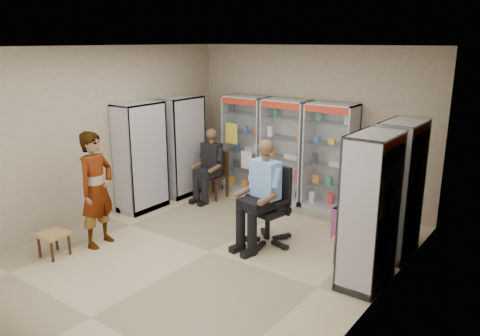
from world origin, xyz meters
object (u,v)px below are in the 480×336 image
Objects in this scene: wooden_chair at (214,175)px; pink_trunk at (354,224)px; cabinet_back_left at (246,144)px; cabinet_left_near at (141,157)px; cabinet_back_right at (330,158)px; office_chair at (268,206)px; seated_shopkeeper at (266,196)px; cabinet_right_near at (370,211)px; woven_stool_b at (54,244)px; cabinet_back_mid at (285,151)px; cabinet_right_far at (398,189)px; standing_man at (97,189)px; woven_stool_a at (352,252)px; cabinet_left_far at (182,147)px.

pink_trunk is at bearing -4.87° from wooden_chair.
cabinet_back_left and cabinet_left_near have the same top height.
office_chair is at bearing -92.55° from cabinet_back_right.
seated_shopkeeper is (-0.09, -2.00, -0.22)m from cabinet_back_right.
cabinet_right_near reaches higher than woven_stool_b.
office_chair is at bearing 99.91° from seated_shopkeeper.
cabinet_back_left is at bearing 57.72° from cabinet_right_near.
cabinet_back_mid is 2.16m from office_chair.
standing_man is at bearing 122.25° from cabinet_right_far.
cabinet_back_right is at bearing 97.42° from seated_shopkeeper.
woven_stool_a is (1.30, -1.89, -0.79)m from cabinet_back_right.
cabinet_back_right reaches higher than office_chair.
cabinet_back_mid is at bearing 49.16° from cabinet_right_near.
standing_man is (0.20, 0.67, 0.71)m from woven_stool_b.
woven_stool_b is at bearing -147.83° from woven_stool_a.
cabinet_back_mid is at bearing 31.31° from wooden_chair.
cabinet_back_mid and cabinet_left_near have the same top height.
cabinet_back_mid is 2.10m from cabinet_left_far.
cabinet_back_right is at bearing 108.19° from cabinet_left_far.
cabinet_left_far is (-0.93, -0.93, 0.00)m from cabinet_back_left.
woven_stool_b is at bearing -136.01° from pink_trunk.
cabinet_right_near is 1.12× the size of standing_man.
cabinet_back_left is 1.00× the size of cabinet_right_far.
office_chair is at bearing -30.53° from wooden_chair.
seated_shopkeeper is 3.78× the size of woven_stool_a.
seated_shopkeeper reaches higher than wooden_chair.
cabinet_right_near is 4.01m from standing_man.
woven_stool_b is at bearing 116.15° from cabinet_right_near.
cabinet_left_far reaches higher than seated_shopkeeper.
woven_stool_b is at bearing 127.46° from cabinet_right_far.
cabinet_back_mid is 2.13× the size of wooden_chair.
seated_shopkeeper is (2.74, -1.07, -0.22)m from cabinet_left_far.
cabinet_back_left is at bearing 155.39° from cabinet_left_near.
cabinet_left_far reaches higher than wooden_chair.
cabinet_back_left is at bearing 135.00° from cabinet_left_far.
cabinet_left_far is 1.63× the size of office_chair.
pink_trunk reaches higher than woven_stool_a.
standing_man is (-2.08, -1.53, 0.11)m from seated_shopkeeper.
cabinet_left_far is at bearing 98.07° from woven_stool_b.
cabinet_left_far is 2.68m from standing_man.
woven_stool_a is (4.13, -0.96, -0.79)m from cabinet_left_far.
pink_trunk is at bearing -19.25° from cabinet_back_left.
cabinet_right_far and cabinet_left_far have the same top height.
cabinet_left_near is (0.00, -1.10, 0.00)m from cabinet_left_far.
office_chair is at bearing 80.63° from cabinet_right_near.
woven_stool_b is (-2.28, -2.20, -0.60)m from seated_shopkeeper.
woven_stool_b is at bearing -125.53° from office_chair.
seated_shopkeeper reaches higher than pink_trunk.
cabinet_left_far is at bearing 168.66° from seated_shopkeeper.
woven_stool_a is at bearing 91.99° from cabinet_left_near.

